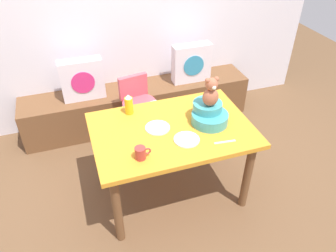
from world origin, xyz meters
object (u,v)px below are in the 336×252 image
Objects in this scene: pillow_floral_left at (82,80)px; dining_table at (172,138)px; dinner_plate_near at (158,128)px; pillow_floral_right at (191,63)px; infant_seat_teal at (209,114)px; coffee_mug at (141,153)px; ketchup_bottle at (129,105)px; dinner_plate_far at (187,139)px; highchair at (139,105)px; teddy_bear at (211,92)px.

pillow_floral_left reaches higher than dining_table.
pillow_floral_right is at bearing 56.57° from dinner_plate_near.
infant_seat_teal reaches higher than coffee_mug.
ketchup_bottle is 0.61m from dinner_plate_far.
coffee_mug is at bearing -102.93° from highchair.
pillow_floral_left is 0.92m from ketchup_bottle.
teddy_bear is 0.41m from dinner_plate_far.
ketchup_bottle is at bearing -112.84° from highchair.
teddy_bear is at bearing -52.38° from pillow_floral_left.
dinner_plate_near is at bearing 174.59° from infant_seat_teal.
highchair is at bearing 118.42° from teddy_bear.
teddy_bear is 1.35× the size of ketchup_bottle.
dining_table is 6.97× the size of ketchup_bottle.
highchair is at bearing 118.44° from infant_seat_teal.
pillow_floral_right is 1.26m from teddy_bear.
pillow_floral_right is at bearing 61.35° from dining_table.
dinner_plate_near is at bearing -123.43° from pillow_floral_right.
ketchup_bottle reaches higher than dining_table.
infant_seat_teal reaches higher than dinner_plate_near.
pillow_floral_right reaches higher than highchair.
infant_seat_teal reaches higher than dinner_plate_far.
pillow_floral_right is 1.36m from dinner_plate_near.
pillow_floral_left is 1.46m from coffee_mug.
coffee_mug is 0.60× the size of dinner_plate_near.
dinner_plate_near is at bearing 54.19° from coffee_mug.
ketchup_bottle reaches higher than pillow_floral_right.
pillow_floral_left and pillow_floral_right have the same top height.
dinner_plate_far is (0.17, -0.21, 0.00)m from dinner_plate_near.
ketchup_bottle is 0.92× the size of dinner_plate_near.
ketchup_bottle is 0.34m from dinner_plate_near.
pillow_floral_left is 0.56× the size of highchair.
teddy_bear is at bearing -105.25° from pillow_floral_right.
teddy_bear is at bearing 21.90° from coffee_mug.
dinner_plate_far is (0.33, -0.50, -0.08)m from ketchup_bottle.
dinner_plate_far is (0.65, -1.35, 0.07)m from pillow_floral_left.
infant_seat_teal reaches higher than highchair.
ketchup_bottle is (-0.91, -0.85, 0.15)m from pillow_floral_right.
pillow_floral_left reaches higher than dinner_plate_far.
highchair is 2.39× the size of infant_seat_teal.
teddy_bear reaches higher than highchair.
highchair is at bearing 97.12° from dining_table.
teddy_bear is 2.08× the size of coffee_mug.
pillow_floral_left is 1.49m from infant_seat_teal.
teddy_bear is 0.51m from dinner_plate_near.
highchair is 1.00m from teddy_bear.
ketchup_bottle is 1.54× the size of coffee_mug.
pillow_floral_right is 3.67× the size of coffee_mug.
dinner_plate_near is (-0.75, -1.13, 0.07)m from pillow_floral_right.
coffee_mug is at bearing -158.10° from teddy_bear.
pillow_floral_left is at bearing 100.31° from coffee_mug.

